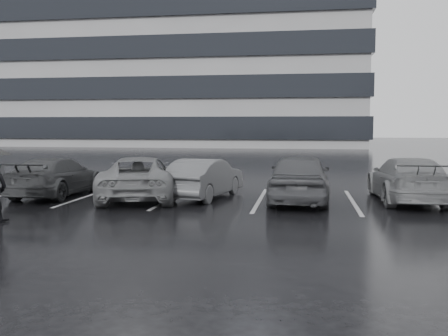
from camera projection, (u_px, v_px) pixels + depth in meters
name	position (u px, v px, depth m)	size (l,w,h in m)	color
ground	(229.00, 213.00, 13.07)	(160.00, 160.00, 0.00)	black
office_building	(112.00, 28.00, 62.50)	(61.00, 26.00, 29.00)	gray
car_main	(300.00, 177.00, 14.93)	(1.75, 4.35, 1.48)	black
car_west_a	(204.00, 178.00, 15.81)	(1.32, 3.78, 1.25)	#303032
car_west_b	(139.00, 178.00, 15.61)	(2.19, 4.75, 1.32)	#4C4C4F
car_west_c	(56.00, 177.00, 16.26)	(1.75, 4.31, 1.25)	black
car_east	(408.00, 179.00, 15.03)	(1.88, 4.61, 1.34)	#4C4C4F
stall_stripes	(216.00, 198.00, 15.66)	(19.72, 5.00, 0.00)	#A3A3A6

